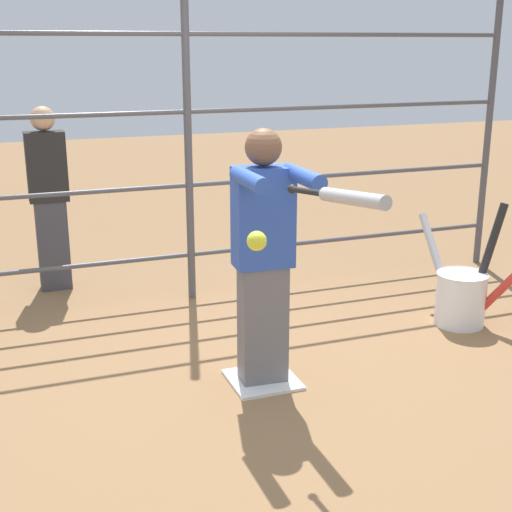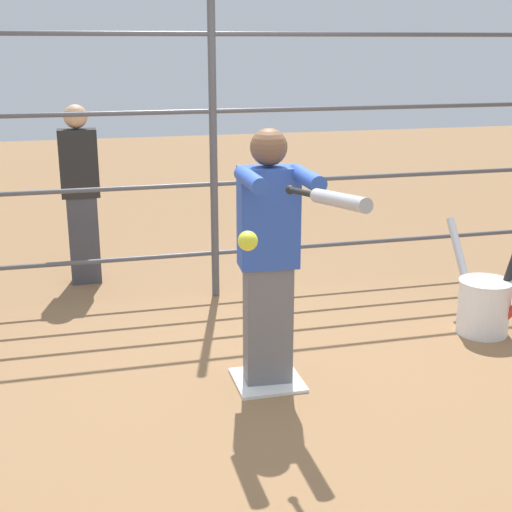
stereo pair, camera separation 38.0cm
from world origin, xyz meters
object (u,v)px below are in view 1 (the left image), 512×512
(bat_bucket, at_px, (463,294))
(bystander_behind_fence, at_px, (49,197))
(baseball_bat_swinging, at_px, (344,197))
(softball_in_flight, at_px, (257,241))
(batter, at_px, (264,252))

(bat_bucket, distance_m, bystander_behind_fence, 3.32)
(bat_bucket, bearing_deg, baseball_bat_swinging, 37.36)
(baseball_bat_swinging, bearing_deg, bat_bucket, -142.64)
(bat_bucket, height_order, bystander_behind_fence, bystander_behind_fence)
(softball_in_flight, height_order, bat_bucket, softball_in_flight)
(baseball_bat_swinging, distance_m, bat_bucket, 2.34)
(batter, distance_m, baseball_bat_swinging, 1.01)
(bystander_behind_fence, bearing_deg, batter, 114.35)
(bystander_behind_fence, bearing_deg, softball_in_flight, 104.43)
(bat_bucket, xyz_separation_m, bystander_behind_fence, (2.70, -1.85, 0.55))
(batter, distance_m, bat_bucket, 1.84)
(baseball_bat_swinging, distance_m, bystander_behind_fence, 3.32)
(batter, height_order, baseball_bat_swinging, batter)
(baseball_bat_swinging, relative_size, bystander_behind_fence, 0.55)
(baseball_bat_swinging, xyz_separation_m, bystander_behind_fence, (1.05, -3.11, -0.53))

